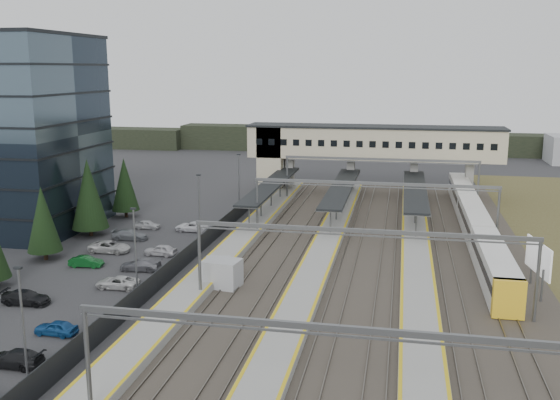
% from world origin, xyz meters
% --- Properties ---
extents(ground, '(220.00, 220.00, 0.00)m').
position_xyz_m(ground, '(0.00, 0.00, 0.00)').
color(ground, '#2B2B2D').
rests_on(ground, ground).
extents(conifer_row, '(4.42, 49.82, 9.50)m').
position_xyz_m(conifer_row, '(-22.00, -3.86, 4.84)').
color(conifer_row, black).
rests_on(conifer_row, ground).
extents(car_park, '(10.53, 44.43, 1.29)m').
position_xyz_m(car_park, '(-13.34, -5.39, 0.60)').
color(car_park, silver).
rests_on(car_park, ground).
extents(lampposts, '(0.50, 53.25, 8.07)m').
position_xyz_m(lampposts, '(-8.00, 1.25, 4.34)').
color(lampposts, slate).
rests_on(lampposts, ground).
extents(fence, '(0.08, 90.00, 2.00)m').
position_xyz_m(fence, '(-6.50, 5.00, 1.00)').
color(fence, '#26282B').
rests_on(fence, ground).
extents(relay_cabin_near, '(3.61, 2.86, 2.75)m').
position_xyz_m(relay_cabin_near, '(-0.89, -4.93, 1.38)').
color(relay_cabin_near, '#A3A5A9').
rests_on(relay_cabin_near, ground).
extents(relay_cabin_far, '(2.78, 2.48, 2.18)m').
position_xyz_m(relay_cabin_far, '(-1.92, -2.79, 1.09)').
color(relay_cabin_far, '#A3A5A9').
rests_on(relay_cabin_far, ground).
extents(rail_corridor, '(34.00, 90.00, 0.92)m').
position_xyz_m(rail_corridor, '(9.34, 5.00, 0.29)').
color(rail_corridor, '#38342A').
rests_on(rail_corridor, ground).
extents(canopies, '(23.10, 30.00, 3.28)m').
position_xyz_m(canopies, '(7.00, 27.00, 3.92)').
color(canopies, black).
rests_on(canopies, ground).
extents(footbridge, '(40.40, 6.40, 11.20)m').
position_xyz_m(footbridge, '(7.70, 42.00, 7.93)').
color(footbridge, beige).
rests_on(footbridge, ground).
extents(gantries, '(28.40, 62.28, 7.17)m').
position_xyz_m(gantries, '(12.00, 3.00, 6.00)').
color(gantries, slate).
rests_on(gantries, ground).
extents(train, '(2.57, 53.77, 3.24)m').
position_xyz_m(train, '(24.00, 18.51, 1.84)').
color(train, silver).
rests_on(train, ground).
extents(billboard, '(1.10, 5.73, 4.88)m').
position_xyz_m(billboard, '(27.48, -0.81, 3.27)').
color(billboard, slate).
rests_on(billboard, ground).
extents(treeline_far, '(170.00, 19.00, 7.00)m').
position_xyz_m(treeline_far, '(23.81, 92.28, 2.95)').
color(treeline_far, black).
rests_on(treeline_far, ground).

